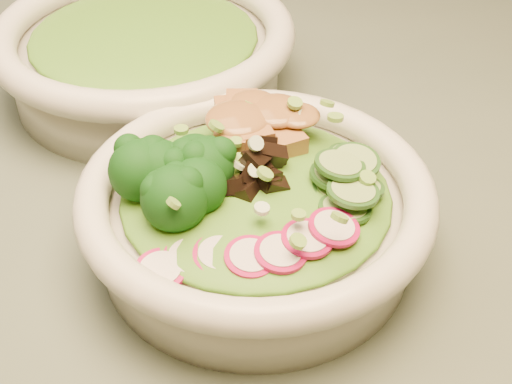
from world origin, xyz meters
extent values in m
cube|color=#495546|center=(0.00, 0.00, 0.73)|extent=(1.20, 0.80, 0.03)
cylinder|color=beige|center=(-0.17, -0.10, 0.77)|extent=(0.20, 0.20, 0.04)
torus|color=beige|center=(-0.17, -0.10, 0.80)|extent=(0.23, 0.23, 0.02)
cylinder|color=beige|center=(-0.22, 0.13, 0.78)|extent=(0.23, 0.23, 0.05)
torus|color=beige|center=(-0.22, 0.13, 0.81)|extent=(0.26, 0.26, 0.03)
ellipsoid|color=#326B16|center=(-0.17, -0.10, 0.80)|extent=(0.17, 0.17, 0.02)
ellipsoid|color=#326B16|center=(-0.22, 0.13, 0.81)|extent=(0.17, 0.17, 0.02)
ellipsoid|color=brown|center=(-0.16, -0.04, 0.82)|extent=(0.06, 0.05, 0.01)
camera|label=1|loc=(-0.23, -0.44, 1.09)|focal=50.00mm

